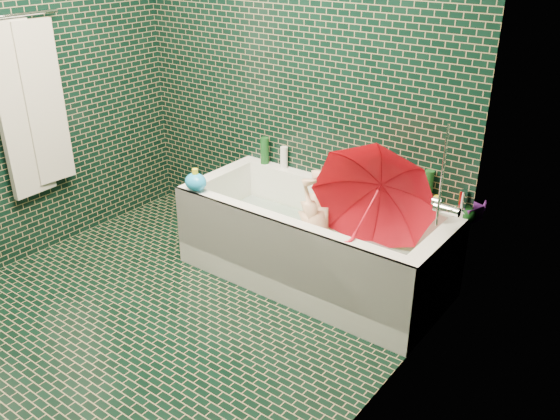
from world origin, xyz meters
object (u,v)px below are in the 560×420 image
Objects in this scene: bath_toy at (196,182)px; rubber_duck at (431,202)px; bathtub at (313,250)px; child at (319,239)px; umbrella at (367,211)px.

rubber_duck is at bearing 30.58° from bath_toy.
rubber_duck is (0.61, 0.34, 0.38)m from bathtub.
bath_toy is at bearing -155.87° from bathtub.
umbrella reaches higher than child.
umbrella is 1.12m from bath_toy.
bathtub is 0.87m from bath_toy.
rubber_duck is (0.57, 0.35, 0.28)m from child.
umbrella reaches higher than bathtub.
child is at bearing 26.46° from bath_toy.
umbrella is at bearing 78.01° from child.
umbrella is at bearing 19.04° from bath_toy.
rubber_duck is 0.73× the size of bath_toy.
rubber_duck reaches higher than bathtub.
umbrella is at bearing -135.72° from rubber_duck.
bath_toy is at bearing -173.94° from umbrella.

